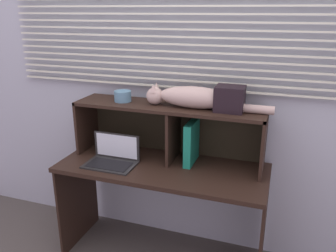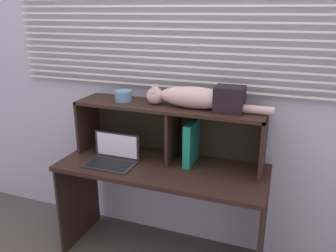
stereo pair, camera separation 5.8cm
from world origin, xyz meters
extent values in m
cube|color=#ACB3C2|center=(0.00, 0.55, 1.25)|extent=(4.40, 0.04, 2.50)
cube|color=silver|center=(0.00, 0.50, 1.23)|extent=(2.55, 0.02, 0.01)
cube|color=silver|center=(0.00, 0.50, 1.28)|extent=(2.55, 0.02, 0.01)
cube|color=silver|center=(0.00, 0.50, 1.33)|extent=(2.55, 0.02, 0.01)
cube|color=silver|center=(0.00, 0.50, 1.38)|extent=(2.55, 0.02, 0.01)
cube|color=silver|center=(0.00, 0.50, 1.43)|extent=(2.55, 0.02, 0.01)
cube|color=silver|center=(0.00, 0.50, 1.48)|extent=(2.55, 0.02, 0.01)
cube|color=silver|center=(0.00, 0.50, 1.53)|extent=(2.55, 0.02, 0.01)
cube|color=silver|center=(0.00, 0.50, 1.58)|extent=(2.55, 0.02, 0.01)
cube|color=silver|center=(0.00, 0.50, 1.63)|extent=(2.55, 0.02, 0.01)
cube|color=silver|center=(0.00, 0.50, 1.68)|extent=(2.55, 0.02, 0.01)
cube|color=silver|center=(0.00, 0.50, 1.73)|extent=(2.55, 0.02, 0.01)
cube|color=silver|center=(0.00, 0.50, 1.78)|extent=(2.55, 0.02, 0.01)
cube|color=black|center=(0.00, 0.22, 0.72)|extent=(1.42, 0.57, 0.03)
cube|color=black|center=(-0.70, 0.22, 0.35)|extent=(0.02, 0.52, 0.71)
cube|color=black|center=(0.70, 0.22, 0.35)|extent=(0.02, 0.52, 0.71)
cube|color=black|center=(0.00, 0.35, 1.12)|extent=(1.32, 0.30, 0.02)
cube|color=black|center=(-0.65, 0.35, 0.94)|extent=(0.02, 0.30, 0.40)
cube|color=black|center=(0.65, 0.35, 0.94)|extent=(0.02, 0.30, 0.40)
cube|color=black|center=(0.04, 0.35, 0.93)|extent=(0.02, 0.29, 0.37)
cube|color=black|center=(0.00, 0.50, 0.94)|extent=(1.32, 0.01, 0.40)
ellipsoid|color=#BEA299|center=(0.19, 0.35, 1.21)|extent=(0.49, 0.16, 0.14)
sphere|color=#BEA299|center=(-0.09, 0.35, 1.19)|extent=(0.12, 0.12, 0.12)
cone|color=#C2A49B|center=(-0.09, 0.32, 1.25)|extent=(0.05, 0.05, 0.05)
cone|color=#BBA296|center=(-0.09, 0.38, 1.25)|extent=(0.05, 0.05, 0.05)
cylinder|color=#BEA299|center=(0.54, 0.35, 1.16)|extent=(0.31, 0.05, 0.05)
cube|color=black|center=(-0.34, 0.11, 0.74)|extent=(0.34, 0.22, 0.01)
cube|color=black|center=(-0.34, 0.22, 0.84)|extent=(0.34, 0.01, 0.19)
cube|color=white|center=(-0.34, 0.22, 0.84)|extent=(0.31, 0.00, 0.16)
cube|color=black|center=(-0.34, 0.10, 0.75)|extent=(0.29, 0.16, 0.00)
cube|color=#198065|center=(0.17, 0.35, 0.89)|extent=(0.05, 0.24, 0.30)
cube|color=brown|center=(-0.36, 0.34, 0.75)|extent=(0.18, 0.22, 0.02)
cube|color=#456D47|center=(-0.36, 0.34, 0.77)|extent=(0.18, 0.22, 0.02)
cylinder|color=#56829D|center=(-0.34, 0.35, 1.17)|extent=(0.12, 0.12, 0.08)
cube|color=black|center=(0.41, 0.35, 1.22)|extent=(0.18, 0.16, 0.16)
camera|label=1|loc=(0.74, -1.79, 1.75)|focal=36.91mm
camera|label=2|loc=(0.79, -1.77, 1.75)|focal=36.91mm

